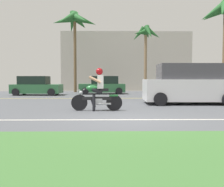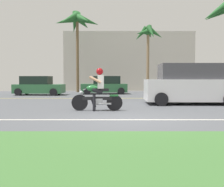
% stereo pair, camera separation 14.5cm
% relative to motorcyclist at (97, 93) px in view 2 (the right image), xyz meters
% --- Properties ---
extents(ground, '(56.00, 30.00, 0.04)m').
position_rel_motorcyclist_xyz_m(ground, '(1.17, 0.88, -0.75)').
color(ground, '#4C4F54').
extents(grass_median, '(56.00, 3.80, 0.06)m').
position_rel_motorcyclist_xyz_m(grass_median, '(1.17, -6.22, -0.70)').
color(grass_median, '#3D6B33').
rests_on(grass_median, ground).
extents(lane_line_near, '(50.40, 0.12, 0.01)m').
position_rel_motorcyclist_xyz_m(lane_line_near, '(1.17, -2.30, -0.72)').
color(lane_line_near, silver).
rests_on(lane_line_near, ground).
extents(lane_line_far, '(50.40, 0.12, 0.01)m').
position_rel_motorcyclist_xyz_m(lane_line_far, '(1.17, 6.44, -0.72)').
color(lane_line_far, yellow).
rests_on(lane_line_far, ground).
extents(motorcyclist, '(2.05, 0.67, 1.72)m').
position_rel_motorcyclist_xyz_m(motorcyclist, '(0.00, 0.00, 0.00)').
color(motorcyclist, black).
rests_on(motorcyclist, ground).
extents(suv_nearby, '(4.70, 2.22, 2.03)m').
position_rel_motorcyclist_xyz_m(suv_nearby, '(4.58, 2.70, 0.26)').
color(suv_nearby, silver).
rests_on(suv_nearby, ground).
extents(parked_car_0, '(3.83, 2.07, 1.48)m').
position_rel_motorcyclist_xyz_m(parked_car_0, '(-5.19, 9.82, -0.03)').
color(parked_car_0, '#2D663D').
rests_on(parked_car_0, ground).
extents(parked_car_1, '(3.92, 2.22, 1.50)m').
position_rel_motorcyclist_xyz_m(parked_car_1, '(-0.04, 11.27, -0.02)').
color(parked_car_1, '#2D663D').
rests_on(parked_car_1, ground).
extents(palm_tree_0, '(2.70, 2.72, 5.98)m').
position_rel_motorcyclist_xyz_m(palm_tree_0, '(3.77, 12.56, 4.22)').
color(palm_tree_0, '#846B4C').
rests_on(palm_tree_0, ground).
extents(palm_tree_2, '(4.29, 4.04, 7.79)m').
position_rel_motorcyclist_xyz_m(palm_tree_2, '(-2.68, 14.17, 5.82)').
color(palm_tree_2, brown).
rests_on(palm_tree_2, ground).
extents(building_far, '(13.92, 4.00, 6.27)m').
position_rel_motorcyclist_xyz_m(building_far, '(2.40, 18.88, 2.41)').
color(building_far, '#BCB7AD').
rests_on(building_far, ground).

